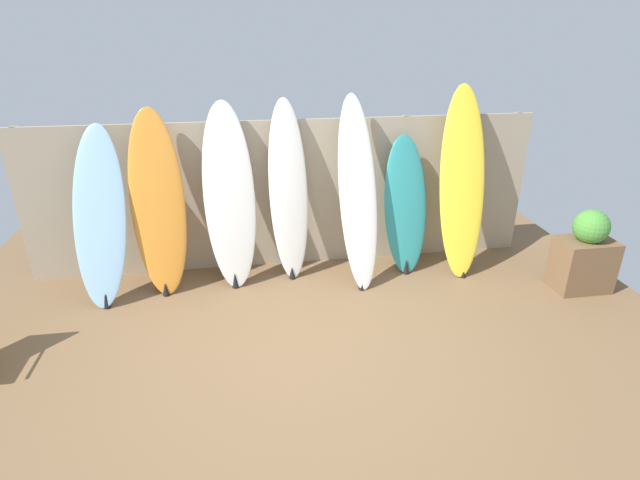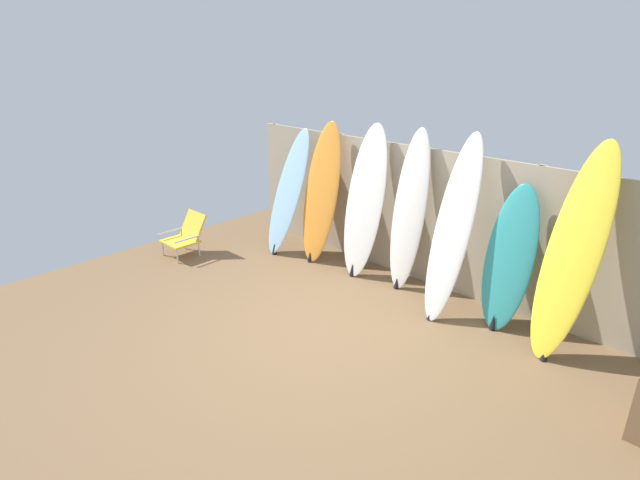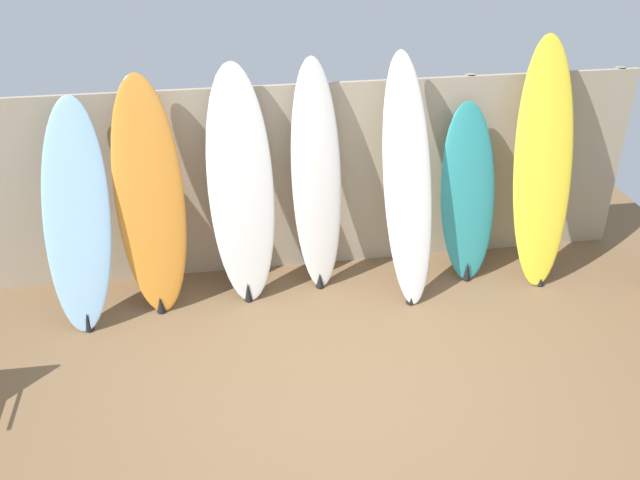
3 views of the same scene
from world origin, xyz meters
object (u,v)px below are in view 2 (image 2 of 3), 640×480
Objects in this scene: surfboard_white_4 at (453,229)px; surfboard_orange_1 at (321,194)px; surfboard_white_3 at (409,212)px; surfboard_teal_5 at (509,260)px; surfboard_skyblue_0 at (288,193)px; surfboard_white_2 at (365,203)px; beach_chair at (186,234)px; surfboard_yellow_6 at (573,254)px.

surfboard_orange_1 is at bearing 176.90° from surfboard_white_4.
surfboard_teal_5 is at bearing -3.15° from surfboard_white_3.
surfboard_white_2 is (1.36, 0.15, 0.10)m from surfboard_skyblue_0.
surfboard_white_4 is 0.69m from surfboard_teal_5.
beach_chair is at bearing -139.65° from surfboard_orange_1.
surfboard_skyblue_0 is 0.88× the size of surfboard_white_4.
surfboard_skyblue_0 is 2.04m from surfboard_white_3.
surfboard_skyblue_0 is 0.92× the size of surfboard_orange_1.
surfboard_orange_1 is 0.77m from surfboard_white_2.
surfboard_white_3 is at bearing 6.48° from surfboard_white_2.
surfboard_teal_5 is at bearing 2.51° from surfboard_skyblue_0.
surfboard_orange_1 is 3.22× the size of beach_chair.
surfboard_white_2 is at bearing 173.45° from surfboard_white_4.
surfboard_white_4 reaches higher than surfboard_white_2.
surfboard_skyblue_0 is 0.90× the size of surfboard_white_2.
surfboard_white_2 is 1.27× the size of surfboard_teal_5.
surfboard_teal_5 is 0.71m from surfboard_yellow_6.
surfboard_white_4 is (0.76, -0.24, 0.02)m from surfboard_white_3.
surfboard_yellow_6 is 3.49× the size of beach_chair.
surfboard_white_2 is (0.77, 0.04, 0.02)m from surfboard_orange_1.
surfboard_orange_1 is 3.47m from surfboard_yellow_6.
beach_chair is at bearing -154.18° from surfboard_white_3.
surfboard_skyblue_0 is 1.14× the size of surfboard_teal_5.
surfboard_yellow_6 reaches higher than surfboard_white_3.
surfboard_white_2 is 3.29× the size of beach_chair.
surfboard_yellow_6 is at bearing -4.26° from surfboard_white_3.
surfboard_white_2 is at bearing 14.34° from beach_chair.
surfboard_white_3 is (0.67, 0.08, 0.01)m from surfboard_white_2.
surfboard_skyblue_0 is at bearing -173.64° from surfboard_white_3.
surfboard_yellow_6 is at bearing 3.98° from surfboard_white_4.
surfboard_white_2 is at bearing 179.98° from surfboard_teal_5.
surfboard_teal_5 is 0.74× the size of surfboard_yellow_6.
surfboard_white_2 reaches higher than beach_chair.
surfboard_skyblue_0 is at bearing 179.72° from surfboard_white_4.
surfboard_yellow_6 reaches higher than beach_chair.
surfboard_yellow_6 reaches higher than surfboard_white_4.
surfboard_white_3 is 3.31× the size of beach_chair.
surfboard_white_3 is 3.41m from beach_chair.
surfboard_orange_1 reaches higher than surfboard_teal_5.
surfboard_white_3 reaches higher than surfboard_teal_5.
beach_chair is (-3.77, -1.21, -0.72)m from surfboard_white_4.
surfboard_skyblue_0 is 3.42m from surfboard_teal_5.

